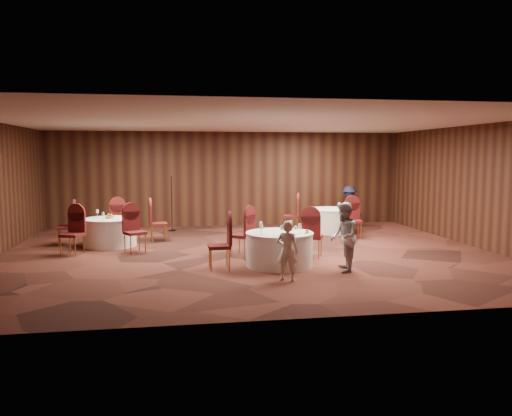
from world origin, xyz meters
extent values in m
plane|color=black|center=(0.00, 0.00, 0.00)|extent=(12.00, 12.00, 0.00)
plane|color=silver|center=(0.00, 0.00, 3.20)|extent=(12.00, 12.00, 0.00)
plane|color=black|center=(0.00, 5.00, 1.60)|extent=(12.00, 0.00, 12.00)
plane|color=black|center=(0.00, -5.00, 1.60)|extent=(12.00, 0.00, 12.00)
plane|color=black|center=(6.00, 0.00, 1.60)|extent=(0.00, 10.00, 10.00)
cylinder|color=white|center=(0.44, -1.49, 0.36)|extent=(1.44, 1.44, 0.72)
cylinder|color=white|center=(0.44, -1.49, 0.72)|extent=(1.46, 1.46, 0.03)
cylinder|color=white|center=(-3.50, 1.61, 0.36)|extent=(1.36, 1.36, 0.72)
cylinder|color=white|center=(-3.50, 1.61, 0.72)|extent=(1.39, 1.39, 0.03)
cylinder|color=white|center=(3.07, 3.00, 0.36)|extent=(1.44, 1.44, 0.72)
cylinder|color=white|center=(3.07, 3.00, 0.72)|extent=(1.47, 1.47, 0.03)
cylinder|color=silver|center=(0.84, -1.71, 0.74)|extent=(0.06, 0.06, 0.01)
cylinder|color=silver|center=(0.84, -1.71, 0.80)|extent=(0.01, 0.01, 0.11)
cone|color=silver|center=(0.84, -1.71, 0.91)|extent=(0.08, 0.08, 0.10)
cylinder|color=silver|center=(0.01, -1.66, 0.74)|extent=(0.06, 0.06, 0.01)
cylinder|color=silver|center=(0.01, -1.66, 0.80)|extent=(0.01, 0.01, 0.11)
cone|color=silver|center=(0.01, -1.66, 0.91)|extent=(0.08, 0.08, 0.10)
cylinder|color=silver|center=(0.76, -1.17, 0.74)|extent=(0.06, 0.06, 0.01)
cylinder|color=silver|center=(0.76, -1.17, 0.80)|extent=(0.01, 0.01, 0.11)
cone|color=silver|center=(0.76, -1.17, 0.91)|extent=(0.08, 0.08, 0.10)
cylinder|color=silver|center=(0.40, -1.91, 0.74)|extent=(0.06, 0.06, 0.01)
cylinder|color=silver|center=(0.40, -1.91, 0.80)|extent=(0.01, 0.01, 0.11)
cone|color=silver|center=(0.40, -1.91, 0.91)|extent=(0.08, 0.08, 0.10)
cylinder|color=silver|center=(0.07, -1.29, 0.74)|extent=(0.06, 0.06, 0.01)
cylinder|color=silver|center=(0.07, -1.29, 0.80)|extent=(0.01, 0.01, 0.11)
cone|color=silver|center=(0.07, -1.29, 0.91)|extent=(0.08, 0.08, 0.10)
cylinder|color=white|center=(0.48, -2.03, 0.75)|extent=(0.15, 0.15, 0.01)
sphere|color=#9E6B33|center=(0.48, -2.03, 0.79)|extent=(0.08, 0.08, 0.08)
cylinder|color=white|center=(1.00, -1.71, 0.75)|extent=(0.15, 0.15, 0.01)
sphere|color=#9E6B33|center=(1.00, -1.71, 0.79)|extent=(0.08, 0.08, 0.08)
cylinder|color=white|center=(0.89, -1.10, 0.75)|extent=(0.15, 0.15, 0.01)
sphere|color=#9E6B33|center=(0.89, -1.10, 0.79)|extent=(0.08, 0.08, 0.08)
cylinder|color=silver|center=(-3.10, 1.77, 0.74)|extent=(0.06, 0.06, 0.01)
cylinder|color=silver|center=(-3.10, 1.77, 0.80)|extent=(0.01, 0.01, 0.11)
cone|color=silver|center=(-3.10, 1.77, 0.91)|extent=(0.08, 0.08, 0.10)
cylinder|color=silver|center=(-3.86, 1.90, 0.74)|extent=(0.06, 0.06, 0.01)
cylinder|color=silver|center=(-3.86, 1.90, 0.80)|extent=(0.01, 0.01, 0.11)
cone|color=silver|center=(-3.86, 1.90, 0.91)|extent=(0.08, 0.08, 0.10)
cylinder|color=silver|center=(-3.61, 1.17, 0.74)|extent=(0.06, 0.06, 0.01)
cylinder|color=silver|center=(-3.61, 1.17, 0.80)|extent=(0.01, 0.01, 0.11)
cone|color=silver|center=(-3.61, 1.17, 0.91)|extent=(0.08, 0.08, 0.10)
cylinder|color=olive|center=(-3.50, 1.61, 0.77)|extent=(0.22, 0.22, 0.06)
sphere|color=#9E6B33|center=(-3.53, 1.63, 0.83)|extent=(0.07, 0.07, 0.07)
sphere|color=#9E6B33|center=(-3.46, 1.59, 0.83)|extent=(0.07, 0.07, 0.07)
cylinder|color=silver|center=(3.23, 2.79, 0.74)|extent=(0.06, 0.06, 0.01)
cylinder|color=silver|center=(3.23, 2.79, 0.80)|extent=(0.01, 0.01, 0.11)
cone|color=silver|center=(3.23, 2.79, 0.91)|extent=(0.08, 0.08, 0.10)
cylinder|color=black|center=(-1.89, 4.11, 0.01)|extent=(0.24, 0.24, 0.02)
cylinder|color=black|center=(-1.89, 4.11, 0.88)|extent=(0.02, 0.02, 1.72)
cylinder|color=black|center=(-1.89, 4.16, 1.71)|extent=(0.04, 0.12, 0.04)
imported|color=silver|center=(0.33, -2.77, 0.58)|extent=(0.50, 0.43, 1.17)
imported|color=#A2A2A6|center=(1.65, -2.19, 0.72)|extent=(0.69, 0.80, 1.44)
imported|color=black|center=(3.94, 3.86, 0.70)|extent=(0.98, 1.02, 1.39)
camera|label=1|loc=(-1.78, -11.94, 2.39)|focal=35.00mm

